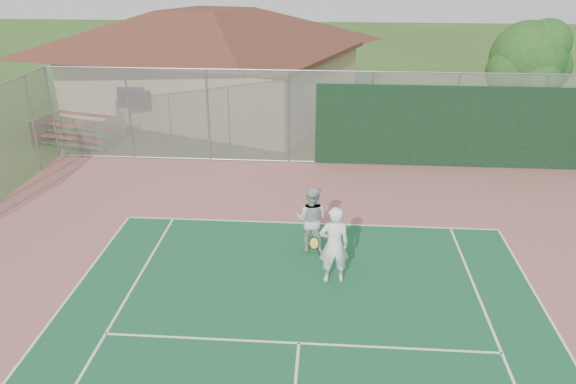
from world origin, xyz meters
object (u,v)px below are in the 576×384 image
Objects in this scene: clubhouse at (208,51)px; player_white_front at (334,246)px; player_grey_back at (312,220)px; tree at (530,61)px; bleachers at (78,129)px.

clubhouse reaches higher than player_white_front.
player_white_front is at bearing 125.20° from player_grey_back.
player_white_front is at bearing -46.66° from clubhouse.
tree is at bearing -132.05° from player_white_front.
tree is 13.41m from player_grey_back.
clubhouse is 7.41m from bleachers.
player_grey_back is (5.51, -13.72, -2.01)m from clubhouse.
player_grey_back is (9.97, -8.29, 0.33)m from bleachers.
tree reaches higher than bleachers.
player_grey_back reaches higher than bleachers.
tree reaches higher than player_white_front.
clubhouse is 4.66× the size of bleachers.
tree is 2.51× the size of player_white_front.
clubhouse is 14.93m from player_grey_back.
player_grey_back is at bearing -129.48° from tree.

